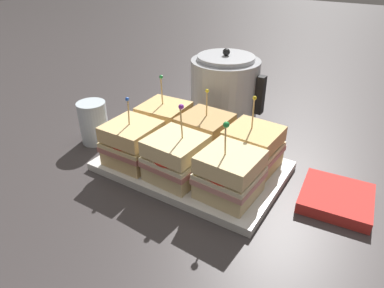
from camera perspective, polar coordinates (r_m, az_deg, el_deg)
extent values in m
plane|color=#383333|center=(0.79, 0.00, -4.20)|extent=(6.00, 6.00, 0.00)
cube|color=silver|center=(0.79, 0.00, -3.90)|extent=(0.41, 0.26, 0.01)
cube|color=silver|center=(0.79, 0.00, -3.36)|extent=(0.41, 0.26, 0.01)
cube|color=#DBB77A|center=(0.79, -9.66, -1.68)|extent=(0.11, 0.11, 0.03)
cube|color=#B26B60|center=(0.78, -9.80, -0.25)|extent=(0.11, 0.11, 0.01)
cube|color=beige|center=(0.78, -9.87, 0.43)|extent=(0.11, 0.11, 0.01)
cylinder|color=red|center=(0.76, -10.82, 0.28)|extent=(0.07, 0.07, 0.00)
cube|color=#E8C281|center=(0.76, -10.03, 2.11)|extent=(0.11, 0.11, 0.03)
cylinder|color=tan|center=(0.75, -10.52, 4.98)|extent=(0.00, 0.01, 0.07)
sphere|color=blue|center=(0.73, -10.76, 7.35)|extent=(0.01, 0.01, 0.01)
cube|color=beige|center=(0.73, -2.40, -4.37)|extent=(0.11, 0.11, 0.03)
cube|color=tan|center=(0.72, -2.44, -2.86)|extent=(0.12, 0.12, 0.01)
cube|color=beige|center=(0.71, -2.45, -2.13)|extent=(0.12, 0.12, 0.01)
cylinder|color=red|center=(0.69, -3.33, -2.36)|extent=(0.07, 0.07, 0.00)
cube|color=beige|center=(0.70, -2.50, -0.34)|extent=(0.11, 0.11, 0.03)
cylinder|color=tan|center=(0.68, -1.77, 3.20)|extent=(0.00, 0.01, 0.08)
sphere|color=purple|center=(0.66, -1.82, 6.21)|extent=(0.01, 0.01, 0.01)
cube|color=beige|center=(0.69, 6.16, -7.09)|extent=(0.11, 0.11, 0.03)
cube|color=tan|center=(0.67, 6.27, -5.53)|extent=(0.12, 0.12, 0.01)
cube|color=beige|center=(0.67, 6.32, -4.79)|extent=(0.12, 0.12, 0.01)
cylinder|color=red|center=(0.65, 5.61, -5.11)|extent=(0.07, 0.07, 0.00)
cube|color=beige|center=(0.65, 6.44, -2.93)|extent=(0.11, 0.11, 0.03)
cylinder|color=tan|center=(0.62, 5.57, 0.30)|extent=(0.00, 0.01, 0.07)
sphere|color=green|center=(0.61, 5.74, 3.22)|extent=(0.01, 0.01, 0.01)
cube|color=tan|center=(0.87, -4.51, 1.89)|extent=(0.11, 0.11, 0.03)
cube|color=tan|center=(0.86, -4.57, 3.23)|extent=(0.12, 0.12, 0.01)
cube|color=beige|center=(0.86, -4.60, 3.86)|extent=(0.12, 0.12, 0.01)
cylinder|color=red|center=(0.84, -5.37, 3.80)|extent=(0.08, 0.08, 0.00)
cube|color=#E0B771|center=(0.85, -4.67, 5.43)|extent=(0.11, 0.11, 0.03)
cylinder|color=tan|center=(0.84, -5.05, 8.55)|extent=(0.00, 0.01, 0.08)
sphere|color=green|center=(0.82, -5.18, 11.08)|extent=(0.01, 0.01, 0.01)
cube|color=tan|center=(0.82, 2.06, -0.20)|extent=(0.11, 0.11, 0.03)
cube|color=tan|center=(0.81, 2.09, 1.21)|extent=(0.12, 0.12, 0.01)
cube|color=beige|center=(0.80, 2.10, 1.87)|extent=(0.12, 0.12, 0.01)
cylinder|color=red|center=(0.78, 1.43, 1.76)|extent=(0.07, 0.07, 0.00)
cube|color=tan|center=(0.79, 2.14, 3.53)|extent=(0.11, 0.11, 0.03)
cylinder|color=tan|center=(0.77, 2.63, 6.42)|extent=(0.00, 0.00, 0.07)
sphere|color=yellow|center=(0.76, 2.69, 8.80)|extent=(0.01, 0.01, 0.01)
cube|color=tan|center=(0.77, 9.86, -2.59)|extent=(0.11, 0.11, 0.03)
cube|color=tan|center=(0.76, 10.01, -1.14)|extent=(0.12, 0.12, 0.01)
cube|color=beige|center=(0.76, 10.08, -0.45)|extent=(0.12, 0.12, 0.01)
cylinder|color=red|center=(0.74, 9.55, -0.63)|extent=(0.08, 0.08, 0.00)
cube|color=#E0B771|center=(0.74, 10.25, 1.26)|extent=(0.11, 0.11, 0.03)
cylinder|color=tan|center=(0.73, 10.12, 4.71)|extent=(0.00, 0.01, 0.08)
sphere|color=yellow|center=(0.71, 10.40, 7.55)|extent=(0.01, 0.01, 0.01)
cylinder|color=#B7BABF|center=(1.00, 5.42, 8.88)|extent=(0.19, 0.19, 0.18)
cylinder|color=#B7BABF|center=(0.97, 5.70, 14.10)|extent=(0.16, 0.16, 0.01)
sphere|color=black|center=(0.96, 5.75, 15.01)|extent=(0.02, 0.02, 0.02)
cube|color=black|center=(0.95, 11.31, 7.99)|extent=(0.02, 0.02, 0.11)
cylinder|color=silver|center=(0.92, -16.08, 3.48)|extent=(0.07, 0.07, 0.11)
cube|color=red|center=(0.75, 22.90, -8.30)|extent=(0.15, 0.15, 0.02)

